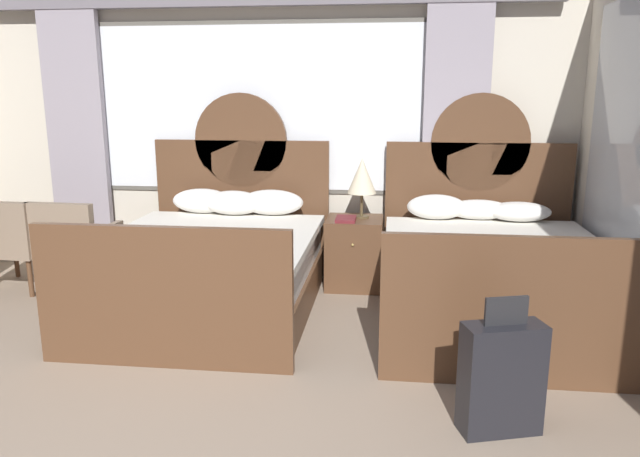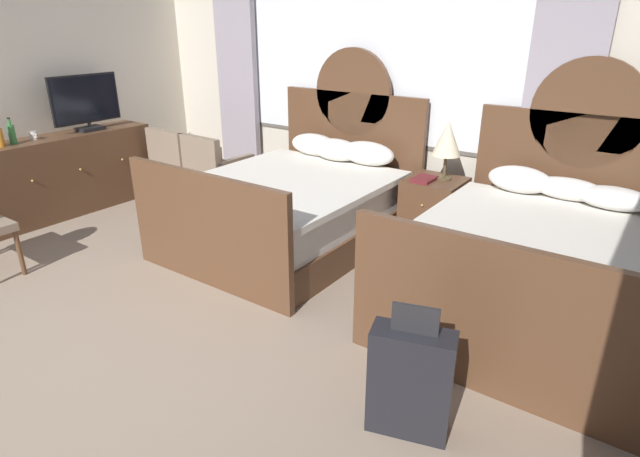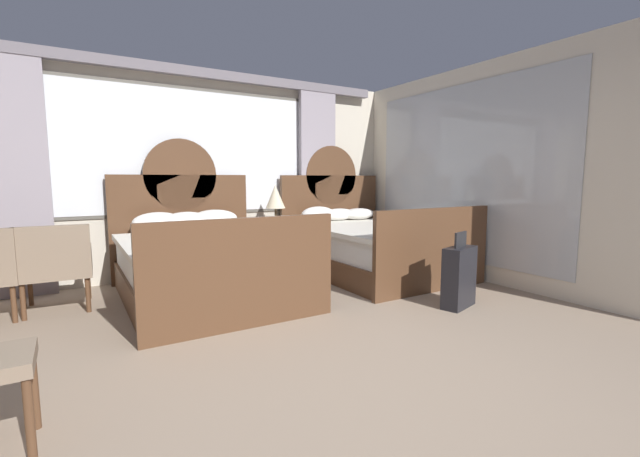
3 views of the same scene
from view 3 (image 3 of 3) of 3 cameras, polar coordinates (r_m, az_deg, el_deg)
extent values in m
plane|color=gray|center=(2.67, 5.56, -21.94)|extent=(24.00, 24.00, 0.00)
cube|color=beige|center=(5.79, -17.21, 7.20)|extent=(6.02, 0.07, 2.70)
cube|color=#605B52|center=(5.76, -17.20, 9.99)|extent=(3.44, 0.02, 1.64)
cube|color=white|center=(5.75, -17.19, 9.99)|extent=(3.36, 0.02, 1.56)
cube|color=#998E99|center=(5.50, -36.06, 5.71)|extent=(0.59, 0.08, 2.60)
cube|color=#998E99|center=(6.38, -0.36, 6.99)|extent=(0.59, 0.08, 2.60)
cube|color=slate|center=(5.82, -17.34, 19.83)|extent=(5.54, 0.10, 0.12)
cube|color=beige|center=(5.62, 21.43, 7.05)|extent=(0.07, 4.31, 2.70)
cube|color=#B2B7BC|center=(5.77, 18.79, 7.14)|extent=(0.01, 3.02, 2.27)
cube|color=brown|center=(4.69, -15.06, -7.39)|extent=(1.64, 2.10, 0.30)
cube|color=white|center=(4.63, -15.17, -3.82)|extent=(1.58, 2.00, 0.29)
cube|color=silver|center=(4.52, -14.96, -1.79)|extent=(1.68, 1.90, 0.06)
cube|color=brown|center=(5.63, -18.29, 0.20)|extent=(1.72, 0.06, 1.33)
cylinder|color=brown|center=(5.60, -18.55, 6.99)|extent=(0.90, 0.06, 0.90)
cube|color=brown|center=(3.61, -10.39, -6.15)|extent=(1.72, 0.06, 0.96)
ellipsoid|color=white|center=(5.33, -21.32, 0.85)|extent=(0.57, 0.28, 0.23)
ellipsoid|color=white|center=(5.35, -17.84, 0.97)|extent=(0.57, 0.30, 0.23)
ellipsoid|color=white|center=(5.48, -14.27, 1.28)|extent=(0.60, 0.30, 0.24)
cube|color=brown|center=(5.72, 7.34, -4.64)|extent=(1.64, 2.10, 0.30)
cube|color=white|center=(5.67, 7.39, -1.70)|extent=(1.58, 2.00, 0.29)
cube|color=silver|center=(5.58, 7.93, -0.01)|extent=(1.68, 1.90, 0.06)
cube|color=brown|center=(6.52, 1.48, 1.41)|extent=(1.72, 0.06, 1.33)
cylinder|color=brown|center=(6.49, 1.50, 7.28)|extent=(0.90, 0.06, 0.90)
cube|color=brown|center=(4.88, 15.35, -2.90)|extent=(1.72, 0.06, 0.96)
ellipsoid|color=white|center=(6.08, -0.27, 1.97)|extent=(0.53, 0.28, 0.23)
ellipsoid|color=white|center=(6.32, 2.54, 1.94)|extent=(0.58, 0.25, 0.18)
ellipsoid|color=white|center=(6.49, 5.26, 2.01)|extent=(0.56, 0.32, 0.17)
cube|color=brown|center=(5.75, -6.38, -2.80)|extent=(0.51, 0.51, 0.65)
sphere|color=tan|center=(5.49, -5.22, -1.73)|extent=(0.02, 0.02, 0.02)
cylinder|color=brown|center=(5.77, -6.08, 0.60)|extent=(0.14, 0.14, 0.02)
cylinder|color=brown|center=(5.76, -6.10, 1.74)|extent=(0.03, 0.03, 0.21)
cone|color=beige|center=(5.74, -6.13, 4.40)|extent=(0.27, 0.27, 0.32)
cube|color=maroon|center=(5.58, -6.67, 0.43)|extent=(0.18, 0.26, 0.03)
cube|color=#84705B|center=(4.86, -32.35, -4.81)|extent=(0.64, 0.64, 0.10)
cube|color=#84705B|center=(4.56, -32.77, -2.28)|extent=(0.62, 0.11, 0.41)
cube|color=#84705B|center=(4.83, -29.16, -3.12)|extent=(0.09, 0.56, 0.16)
cube|color=#84705B|center=(4.87, -35.72, -3.47)|extent=(0.09, 0.56, 0.16)
cylinder|color=brown|center=(5.15, -29.13, -6.53)|extent=(0.04, 0.04, 0.34)
cylinder|color=brown|center=(5.18, -34.88, -6.81)|extent=(0.04, 0.04, 0.34)
cylinder|color=brown|center=(4.64, -29.17, -7.92)|extent=(0.04, 0.04, 0.34)
cylinder|color=brown|center=(4.68, -35.56, -8.21)|extent=(0.04, 0.04, 0.34)
cube|color=#84705B|center=(4.84, -36.01, -3.54)|extent=(0.09, 0.56, 0.16)
cylinder|color=brown|center=(5.16, -35.58, -6.91)|extent=(0.04, 0.04, 0.34)
cylinder|color=brown|center=(4.66, -36.38, -8.33)|extent=(0.04, 0.04, 0.34)
cylinder|color=brown|center=(2.43, -34.94, -20.81)|extent=(0.04, 0.04, 0.41)
cylinder|color=brown|center=(2.72, -34.50, -17.82)|extent=(0.04, 0.04, 0.41)
cube|color=black|center=(4.42, 18.50, -6.34)|extent=(0.46, 0.30, 0.61)
cube|color=#232326|center=(4.35, 18.69, -1.44)|extent=(0.23, 0.09, 0.15)
cylinder|color=black|center=(4.34, 17.43, -10.36)|extent=(0.05, 0.03, 0.05)
cylinder|color=black|center=(4.64, 19.23, -9.31)|extent=(0.05, 0.03, 0.05)
camera|label=1|loc=(2.75, 65.20, 13.41)|focal=33.57mm
camera|label=2|loc=(4.30, 50.03, 14.70)|focal=28.86mm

